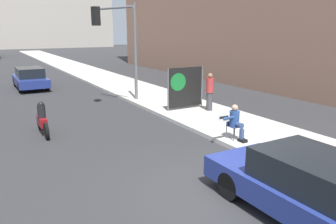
{
  "coord_description": "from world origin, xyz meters",
  "views": [
    {
      "loc": [
        -4.56,
        -5.57,
        3.74
      ],
      "look_at": [
        0.93,
        3.92,
        1.01
      ],
      "focal_mm": 35.0,
      "sensor_mm": 36.0,
      "label": 1
    }
  ],
  "objects_px": {
    "seated_protester": "(235,121)",
    "protest_banner": "(185,87)",
    "car_on_road_nearest": "(30,78)",
    "motorcycle_on_road": "(42,120)",
    "parked_car_curbside": "(312,188)",
    "pedestrian_behind": "(180,86)",
    "traffic_light_pole": "(121,36)",
    "jogger_on_sidewalk": "(210,92)"
  },
  "relations": [
    {
      "from": "traffic_light_pole",
      "to": "parked_car_curbside",
      "type": "height_order",
      "value": "traffic_light_pole"
    },
    {
      "from": "motorcycle_on_road",
      "to": "protest_banner",
      "type": "bearing_deg",
      "value": 2.02
    },
    {
      "from": "motorcycle_on_road",
      "to": "pedestrian_behind",
      "type": "bearing_deg",
      "value": 10.77
    },
    {
      "from": "traffic_light_pole",
      "to": "motorcycle_on_road",
      "type": "height_order",
      "value": "traffic_light_pole"
    },
    {
      "from": "pedestrian_behind",
      "to": "traffic_light_pole",
      "type": "relative_size",
      "value": 0.36
    },
    {
      "from": "motorcycle_on_road",
      "to": "jogger_on_sidewalk",
      "type": "bearing_deg",
      "value": -4.67
    },
    {
      "from": "seated_protester",
      "to": "parked_car_curbside",
      "type": "relative_size",
      "value": 0.26
    },
    {
      "from": "protest_banner",
      "to": "motorcycle_on_road",
      "type": "bearing_deg",
      "value": -177.98
    },
    {
      "from": "traffic_light_pole",
      "to": "parked_car_curbside",
      "type": "bearing_deg",
      "value": -94.01
    },
    {
      "from": "pedestrian_behind",
      "to": "seated_protester",
      "type": "bearing_deg",
      "value": 112.82
    },
    {
      "from": "protest_banner",
      "to": "parked_car_curbside",
      "type": "xyz_separation_m",
      "value": [
        -2.78,
        -8.93,
        -0.48
      ]
    },
    {
      "from": "protest_banner",
      "to": "motorcycle_on_road",
      "type": "xyz_separation_m",
      "value": [
        -6.43,
        -0.23,
        -0.65
      ]
    },
    {
      "from": "jogger_on_sidewalk",
      "to": "protest_banner",
      "type": "relative_size",
      "value": 0.88
    },
    {
      "from": "protest_banner",
      "to": "pedestrian_behind",
      "type": "bearing_deg",
      "value": 70.11
    },
    {
      "from": "traffic_light_pole",
      "to": "motorcycle_on_road",
      "type": "relative_size",
      "value": 2.36
    },
    {
      "from": "jogger_on_sidewalk",
      "to": "protest_banner",
      "type": "distance_m",
      "value": 1.16
    },
    {
      "from": "car_on_road_nearest",
      "to": "protest_banner",
      "type": "bearing_deg",
      "value": -63.04
    },
    {
      "from": "protest_banner",
      "to": "car_on_road_nearest",
      "type": "relative_size",
      "value": 0.44
    },
    {
      "from": "jogger_on_sidewalk",
      "to": "motorcycle_on_road",
      "type": "relative_size",
      "value": 0.82
    },
    {
      "from": "jogger_on_sidewalk",
      "to": "motorcycle_on_road",
      "type": "xyz_separation_m",
      "value": [
        -7.24,
        0.59,
        -0.49
      ]
    },
    {
      "from": "pedestrian_behind",
      "to": "parked_car_curbside",
      "type": "bearing_deg",
      "value": 108.56
    },
    {
      "from": "protest_banner",
      "to": "car_on_road_nearest",
      "type": "height_order",
      "value": "protest_banner"
    },
    {
      "from": "seated_protester",
      "to": "protest_banner",
      "type": "xyz_separation_m",
      "value": [
        0.95,
        4.58,
        0.4
      ]
    },
    {
      "from": "seated_protester",
      "to": "motorcycle_on_road",
      "type": "height_order",
      "value": "seated_protester"
    },
    {
      "from": "jogger_on_sidewalk",
      "to": "pedestrian_behind",
      "type": "xyz_separation_m",
      "value": [
        -0.42,
        1.89,
        0.03
      ]
    },
    {
      "from": "jogger_on_sidewalk",
      "to": "car_on_road_nearest",
      "type": "relative_size",
      "value": 0.39
    },
    {
      "from": "protest_banner",
      "to": "car_on_road_nearest",
      "type": "distance_m",
      "value": 11.81
    },
    {
      "from": "parked_car_curbside",
      "to": "car_on_road_nearest",
      "type": "xyz_separation_m",
      "value": [
        -2.57,
        19.45,
        0.0
      ]
    },
    {
      "from": "parked_car_curbside",
      "to": "jogger_on_sidewalk",
      "type": "bearing_deg",
      "value": 66.12
    },
    {
      "from": "parked_car_curbside",
      "to": "motorcycle_on_road",
      "type": "bearing_deg",
      "value": 112.73
    },
    {
      "from": "traffic_light_pole",
      "to": "pedestrian_behind",
      "type": "bearing_deg",
      "value": -38.21
    },
    {
      "from": "motorcycle_on_road",
      "to": "seated_protester",
      "type": "bearing_deg",
      "value": -38.47
    },
    {
      "from": "car_on_road_nearest",
      "to": "pedestrian_behind",
      "type": "bearing_deg",
      "value": -58.74
    },
    {
      "from": "pedestrian_behind",
      "to": "car_on_road_nearest",
      "type": "xyz_separation_m",
      "value": [
        -5.74,
        9.45,
        -0.35
      ]
    },
    {
      "from": "seated_protester",
      "to": "traffic_light_pole",
      "type": "xyz_separation_m",
      "value": [
        -1.0,
        7.49,
        2.72
      ]
    },
    {
      "from": "traffic_light_pole",
      "to": "car_on_road_nearest",
      "type": "relative_size",
      "value": 1.12
    },
    {
      "from": "pedestrian_behind",
      "to": "car_on_road_nearest",
      "type": "height_order",
      "value": "pedestrian_behind"
    },
    {
      "from": "seated_protester",
      "to": "car_on_road_nearest",
      "type": "bearing_deg",
      "value": 127.46
    },
    {
      "from": "parked_car_curbside",
      "to": "car_on_road_nearest",
      "type": "relative_size",
      "value": 1.03
    },
    {
      "from": "jogger_on_sidewalk",
      "to": "traffic_light_pole",
      "type": "bearing_deg",
      "value": -28.93
    },
    {
      "from": "seated_protester",
      "to": "pedestrian_behind",
      "type": "height_order",
      "value": "pedestrian_behind"
    },
    {
      "from": "seated_protester",
      "to": "parked_car_curbside",
      "type": "bearing_deg",
      "value": -91.62
    }
  ]
}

